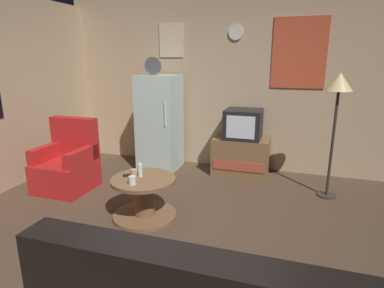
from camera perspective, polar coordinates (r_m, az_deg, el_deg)
name	(u,v)px	position (r m, az deg, el deg)	size (l,w,h in m)	color
ground_plane	(163,237)	(3.40, -5.13, -16.16)	(12.00, 12.00, 0.00)	#4C3828
wall_with_art	(221,82)	(5.26, 5.16, 10.81)	(5.20, 0.12, 2.74)	tan
fridge	(160,123)	(5.16, -5.75, 3.78)	(0.60, 0.62, 1.77)	silver
tv_stand	(241,156)	(5.04, 8.67, -2.12)	(0.84, 0.53, 0.57)	brown
crt_tv	(243,124)	(4.91, 9.06, 3.51)	(0.54, 0.51, 0.44)	black
standing_lamp	(338,92)	(4.31, 24.51, 8.40)	(0.32, 0.32, 1.59)	#332D28
coffee_table	(144,198)	(3.71, -8.49, -9.39)	(0.72, 0.72, 0.47)	brown
wine_glass	(140,170)	(3.65, -9.18, -4.57)	(0.05, 0.05, 0.15)	silver
mug_ceramic_white	(132,180)	(3.45, -10.55, -6.35)	(0.08, 0.08, 0.09)	silver
mug_ceramic_tan	(134,173)	(3.65, -10.29, -5.10)	(0.08, 0.08, 0.09)	tan
remote_control	(130,175)	(3.70, -10.98, -5.44)	(0.15, 0.04, 0.02)	black
armchair	(68,165)	(4.73, -21.16, -3.44)	(0.68, 0.68, 0.96)	red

